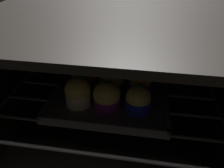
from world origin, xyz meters
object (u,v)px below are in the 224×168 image
object	(u,v)px
muffin_row1_col0	(85,76)
muffin_row1_col1	(113,81)
muffin_row2_col0	(92,65)
muffin_row2_col1	(117,66)
muffin_row0_col2	(138,100)
muffin_row2_col2	(143,68)
muffin_row0_col0	(78,92)
muffin_row0_col1	(106,96)
muffin_row1_col2	(140,82)
baking_tray	(112,92)

from	to	relation	value
muffin_row1_col0	muffin_row1_col1	bearing A→B (deg)	-5.27
muffin_row2_col0	muffin_row2_col1	bearing A→B (deg)	1.18
muffin_row1_col1	muffin_row2_col0	xyz separation A→B (cm)	(-7.52, 7.85, -0.13)
muffin_row0_col2	muffin_row1_col1	distance (cm)	9.77
muffin_row1_col0	muffin_row2_col0	bearing A→B (deg)	88.65
muffin_row2_col1	muffin_row2_col2	bearing A→B (deg)	-0.02
muffin_row0_col0	muffin_row1_col0	world-z (taller)	muffin_row1_col0
muffin_row2_col1	muffin_row1_col0	bearing A→B (deg)	-135.57
muffin_row0_col1	muffin_row1_col2	xyz separation A→B (cm)	(7.47, 7.44, 0.13)
baking_tray	muffin_row0_col1	bearing A→B (deg)	-92.06
muffin_row2_col2	baking_tray	bearing A→B (deg)	-134.47
muffin_row1_col2	muffin_row2_col1	bearing A→B (deg)	133.45
muffin_row1_col2	muffin_row2_col0	xyz separation A→B (cm)	(-14.40, 7.37, -0.15)
muffin_row1_col1	muffin_row2_col1	bearing A→B (deg)	91.77
baking_tray	muffin_row1_col1	xyz separation A→B (cm)	(0.32, -0.40, 3.71)
muffin_row1_col1	muffin_row1_col2	distance (cm)	6.90
muffin_row2_col2	muffin_row0_col2	bearing A→B (deg)	-90.82
muffin_row0_col1	muffin_row1_col0	size ratio (longest dim) A/B	0.94
muffin_row0_col1	muffin_row1_col1	world-z (taller)	muffin_row1_col1
muffin_row0_col2	muffin_row1_col2	bearing A→B (deg)	90.32
muffin_row0_col0	muffin_row1_col0	size ratio (longest dim) A/B	0.97
muffin_row0_col2	muffin_row2_col0	bearing A→B (deg)	134.40
baking_tray	muffin_row0_col1	xyz separation A→B (cm)	(-0.26, -7.37, 3.61)
muffin_row0_col0	muffin_row1_col2	distance (cm)	15.82
baking_tray	muffin_row1_col0	xyz separation A→B (cm)	(-7.36, 0.31, 4.05)
baking_tray	muffin_row2_col0	xyz separation A→B (cm)	(-7.19, 7.45, 3.59)
muffin_row1_col0	muffin_row1_col2	xyz separation A→B (cm)	(14.57, -0.23, -0.31)
muffin_row2_col0	muffin_row2_col1	xyz separation A→B (cm)	(7.27, 0.15, 0.30)
muffin_row2_col0	muffin_row2_col1	distance (cm)	7.28
muffin_row1_col2	muffin_row2_col2	xyz separation A→B (cm)	(0.25, 7.52, 0.06)
baking_tray	muffin_row0_col0	distance (cm)	10.60
muffin_row0_col0	muffin_row1_col0	xyz separation A→B (cm)	(-0.43, 7.34, 0.20)
baking_tray	muffin_row1_col1	bearing A→B (deg)	-51.17
muffin_row0_col0	muffin_row0_col1	world-z (taller)	muffin_row0_col0
baking_tray	muffin_row1_col0	size ratio (longest dim) A/B	3.84
muffin_row1_col0	baking_tray	bearing A→B (deg)	-2.38
muffin_row2_col0	muffin_row0_col2	bearing A→B (deg)	-45.60
muffin_row0_col0	muffin_row2_col2	world-z (taller)	muffin_row2_col2
muffin_row0_col2	muffin_row1_col2	xyz separation A→B (cm)	(-0.04, 7.37, 0.31)
baking_tray	muffin_row2_col0	size ratio (longest dim) A/B	4.07
muffin_row1_col2	muffin_row2_col1	size ratio (longest dim) A/B	0.97
muffin_row1_col0	muffin_row1_col1	xyz separation A→B (cm)	(7.69, -0.71, -0.34)
muffin_row1_col1	muffin_row2_col2	bearing A→B (deg)	48.28
baking_tray	muffin_row2_col1	world-z (taller)	muffin_row2_col1
muffin_row2_col2	muffin_row1_col1	bearing A→B (deg)	-131.72
muffin_row0_col2	muffin_row2_col2	bearing A→B (deg)	89.18
muffin_row0_col2	muffin_row2_col1	xyz separation A→B (cm)	(-7.17, 14.89, 0.45)
muffin_row2_col1	muffin_row2_col2	distance (cm)	7.38
muffin_row0_col1	muffin_row0_col2	world-z (taller)	muffin_row0_col1
muffin_row2_col0	muffin_row2_col1	size ratio (longest dim) A/B	0.96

